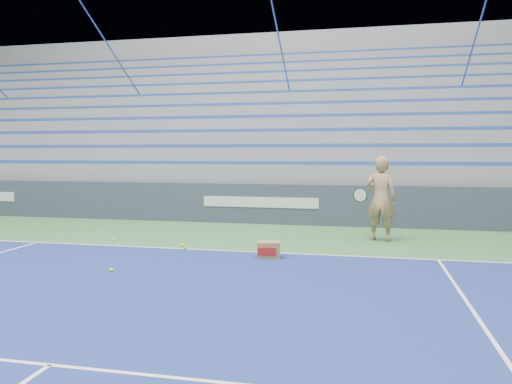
# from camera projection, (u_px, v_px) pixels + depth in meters

# --- Properties ---
(sponsor_barrier) EXTENTS (30.00, 0.32, 1.10)m
(sponsor_barrier) POSITION_uv_depth(u_px,v_px,m) (261.00, 203.00, 13.75)
(sponsor_barrier) COLOR #353F51
(sponsor_barrier) RESTS_ON ground
(bleachers) EXTENTS (31.00, 9.15, 7.30)m
(bleachers) POSITION_uv_depth(u_px,v_px,m) (291.00, 142.00, 19.18)
(bleachers) COLOR gray
(bleachers) RESTS_ON ground
(tennis_player) EXTENTS (0.99, 0.91, 1.88)m
(tennis_player) POSITION_uv_depth(u_px,v_px,m) (381.00, 198.00, 11.00)
(tennis_player) COLOR tan
(tennis_player) RESTS_ON ground
(ball_box) EXTENTS (0.47, 0.39, 0.31)m
(ball_box) POSITION_uv_depth(u_px,v_px,m) (269.00, 250.00, 9.21)
(ball_box) COLOR olive
(ball_box) RESTS_ON ground
(tennis_ball_0) EXTENTS (0.07, 0.07, 0.07)m
(tennis_ball_0) POSITION_uv_depth(u_px,v_px,m) (114.00, 240.00, 10.97)
(tennis_ball_0) COLOR yellow
(tennis_ball_0) RESTS_ON ground
(tennis_ball_1) EXTENTS (0.07, 0.07, 0.07)m
(tennis_ball_1) POSITION_uv_depth(u_px,v_px,m) (112.00, 270.00, 8.15)
(tennis_ball_1) COLOR yellow
(tennis_ball_1) RESTS_ON ground
(tennis_ball_2) EXTENTS (0.07, 0.07, 0.07)m
(tennis_ball_2) POSITION_uv_depth(u_px,v_px,m) (185.00, 248.00, 10.02)
(tennis_ball_2) COLOR yellow
(tennis_ball_2) RESTS_ON ground
(tennis_ball_3) EXTENTS (0.07, 0.07, 0.07)m
(tennis_ball_3) POSITION_uv_depth(u_px,v_px,m) (183.00, 245.00, 10.37)
(tennis_ball_3) COLOR yellow
(tennis_ball_3) RESTS_ON ground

